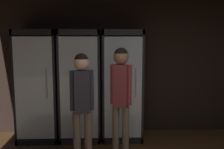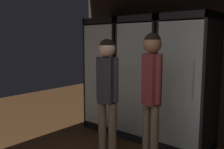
% 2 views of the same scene
% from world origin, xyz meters
% --- Properties ---
extents(wall_back, '(6.00, 0.06, 2.80)m').
position_xyz_m(wall_back, '(0.00, 3.03, 1.40)').
color(wall_back, black).
rests_on(wall_back, ground).
extents(cooler_far_left, '(0.72, 0.68, 1.99)m').
position_xyz_m(cooler_far_left, '(-2.12, 2.70, 0.97)').
color(cooler_far_left, black).
rests_on(cooler_far_left, ground).
extents(cooler_left, '(0.72, 0.68, 1.99)m').
position_xyz_m(cooler_left, '(-1.36, 2.70, 0.98)').
color(cooler_left, black).
rests_on(cooler_left, ground).
extents(cooler_center, '(0.72, 0.68, 1.99)m').
position_xyz_m(cooler_center, '(-0.61, 2.70, 0.98)').
color(cooler_center, black).
rests_on(cooler_center, ground).
extents(shopper_near, '(0.31, 0.23, 1.71)m').
position_xyz_m(shopper_near, '(-0.69, 1.77, 1.09)').
color(shopper_near, '#72604C').
rests_on(shopper_near, ground).
extents(shopper_far, '(0.33, 0.22, 1.63)m').
position_xyz_m(shopper_far, '(-1.25, 1.59, 1.01)').
color(shopper_far, '#72604C').
rests_on(shopper_far, ground).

